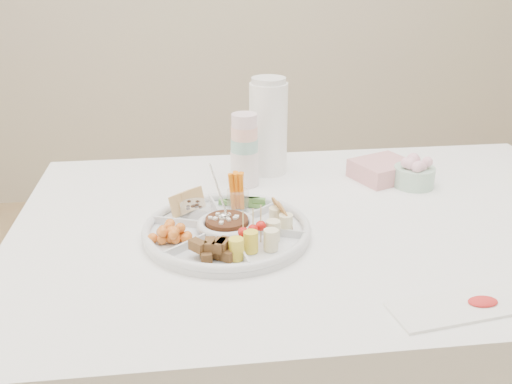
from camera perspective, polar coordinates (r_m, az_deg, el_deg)
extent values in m
cube|color=white|center=(1.61, 6.43, -14.90)|extent=(1.52, 1.02, 0.76)
cylinder|color=silver|center=(1.31, -2.93, -3.57)|extent=(0.49, 0.49, 0.04)
cylinder|color=#4F351D|center=(1.31, -2.94, -3.28)|extent=(0.13, 0.13, 0.04)
cylinder|color=beige|center=(1.58, -1.16, 4.45)|extent=(0.10, 0.10, 0.22)
cylinder|color=white|center=(1.66, 1.23, 6.70)|extent=(0.13, 0.13, 0.29)
cylinder|color=#A2DAB6|center=(1.65, 15.56, 1.95)|extent=(0.14, 0.14, 0.08)
cube|color=pink|center=(1.68, 12.55, 2.17)|extent=(0.20, 0.19, 0.05)
cube|color=white|center=(1.14, 20.35, -10.59)|extent=(0.31, 0.14, 0.01)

